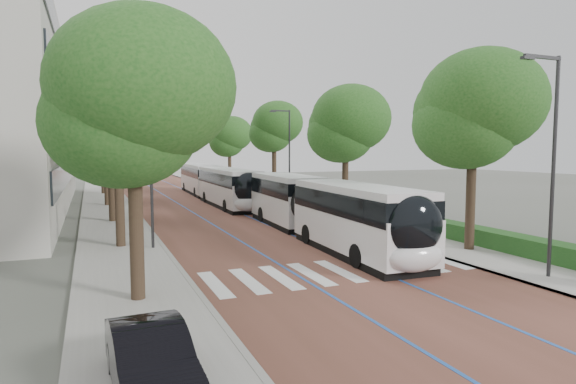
# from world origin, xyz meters

# --- Properties ---
(ground) EXTENTS (160.00, 160.00, 0.00)m
(ground) POSITION_xyz_m (0.00, 0.00, 0.00)
(ground) COLOR #51544C
(ground) RESTS_ON ground
(road) EXTENTS (11.00, 140.00, 0.02)m
(road) POSITION_xyz_m (0.00, 40.00, 0.01)
(road) COLOR brown
(road) RESTS_ON ground
(sidewalk_left) EXTENTS (4.00, 140.00, 0.12)m
(sidewalk_left) POSITION_xyz_m (-7.50, 40.00, 0.06)
(sidewalk_left) COLOR gray
(sidewalk_left) RESTS_ON ground
(sidewalk_right) EXTENTS (4.00, 140.00, 0.12)m
(sidewalk_right) POSITION_xyz_m (7.50, 40.00, 0.06)
(sidewalk_right) COLOR gray
(sidewalk_right) RESTS_ON ground
(kerb_left) EXTENTS (0.20, 140.00, 0.14)m
(kerb_left) POSITION_xyz_m (-5.60, 40.00, 0.06)
(kerb_left) COLOR gray
(kerb_left) RESTS_ON ground
(kerb_right) EXTENTS (0.20, 140.00, 0.14)m
(kerb_right) POSITION_xyz_m (5.60, 40.00, 0.06)
(kerb_right) COLOR gray
(kerb_right) RESTS_ON ground
(zebra_crossing) EXTENTS (10.55, 3.60, 0.01)m
(zebra_crossing) POSITION_xyz_m (0.20, 1.00, 0.03)
(zebra_crossing) COLOR silver
(zebra_crossing) RESTS_ON ground
(lane_line_left) EXTENTS (0.12, 126.00, 0.01)m
(lane_line_left) POSITION_xyz_m (-1.60, 40.00, 0.02)
(lane_line_left) COLOR #2254AA
(lane_line_left) RESTS_ON road
(lane_line_right) EXTENTS (0.12, 126.00, 0.01)m
(lane_line_right) POSITION_xyz_m (1.60, 40.00, 0.02)
(lane_line_right) COLOR #2254AA
(lane_line_right) RESTS_ON road
(hedge) EXTENTS (1.20, 14.00, 0.80)m
(hedge) POSITION_xyz_m (9.10, 0.00, 0.52)
(hedge) COLOR #184719
(hedge) RESTS_ON sidewalk_right
(streetlight_near) EXTENTS (1.82, 0.20, 8.00)m
(streetlight_near) POSITION_xyz_m (6.62, -3.00, 4.82)
(streetlight_near) COLOR #29292B
(streetlight_near) RESTS_ON sidewalk_right
(streetlight_far) EXTENTS (1.82, 0.20, 8.00)m
(streetlight_far) POSITION_xyz_m (6.62, 22.00, 4.82)
(streetlight_far) COLOR #29292B
(streetlight_far) RESTS_ON sidewalk_right
(lamp_post_left) EXTENTS (0.14, 0.14, 8.00)m
(lamp_post_left) POSITION_xyz_m (-6.10, 8.00, 4.12)
(lamp_post_left) COLOR #29292B
(lamp_post_left) RESTS_ON sidewalk_left
(trees_left) EXTENTS (5.86, 60.53, 9.56)m
(trees_left) POSITION_xyz_m (-7.50, 25.39, 6.64)
(trees_left) COLOR black
(trees_left) RESTS_ON ground
(trees_right) EXTENTS (5.69, 47.45, 8.88)m
(trees_right) POSITION_xyz_m (7.70, 20.02, 6.42)
(trees_right) COLOR black
(trees_right) RESTS_ON ground
(lead_bus) EXTENTS (3.33, 18.49, 3.20)m
(lead_bus) POSITION_xyz_m (2.55, 7.23, 1.63)
(lead_bus) COLOR black
(lead_bus) RESTS_ON ground
(bus_queued_0) EXTENTS (2.64, 12.42, 3.20)m
(bus_queued_0) POSITION_xyz_m (1.98, 23.46, 1.62)
(bus_queued_0) COLOR silver
(bus_queued_0) RESTS_ON ground
(bus_queued_1) EXTENTS (2.95, 12.48, 3.20)m
(bus_queued_1) POSITION_xyz_m (2.35, 36.34, 1.62)
(bus_queued_1) COLOR silver
(bus_queued_1) RESTS_ON ground
(parked_car) EXTENTS (1.58, 4.04, 1.31)m
(parked_car) POSITION_xyz_m (-7.81, -6.26, 0.77)
(parked_car) COLOR black
(parked_car) RESTS_ON sidewalk_left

